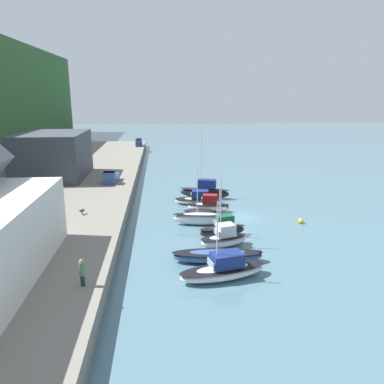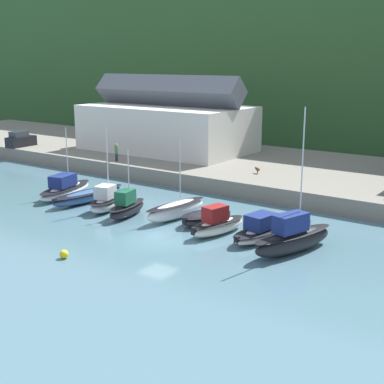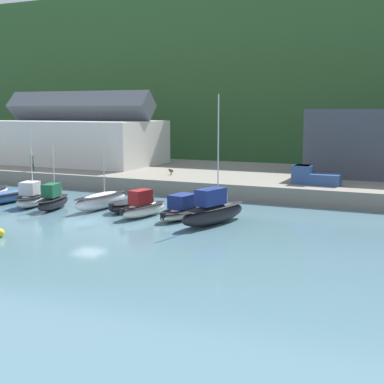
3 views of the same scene
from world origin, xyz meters
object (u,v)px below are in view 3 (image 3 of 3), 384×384
object	(u,v)px
moored_boat_2	(31,197)
moored_boat_5	(126,206)
dog_on_quay	(171,171)
moored_boat_6	(142,207)
moored_boat_7	(184,210)
moored_boat_3	(53,200)
moored_boat_8	(213,211)
moored_boat_4	(101,200)
person_on_quay	(32,162)
pickup_truck_0	(312,176)
moored_boat_1	(11,196)
mooring_buoy_0	(0,233)

from	to	relation	value
moored_boat_2	moored_boat_5	distance (m)	9.64
dog_on_quay	moored_boat_6	bearing A→B (deg)	-134.19
moored_boat_5	moored_boat_7	xyz separation A→B (m)	(6.07, -0.40, 0.17)
moored_boat_3	moored_boat_8	size ratio (longest dim) A/B	0.57
moored_boat_7	dog_on_quay	size ratio (longest dim) A/B	8.19
moored_boat_4	person_on_quay	world-z (taller)	moored_boat_4
person_on_quay	pickup_truck_0	bearing A→B (deg)	3.63
moored_boat_7	person_on_quay	size ratio (longest dim) A/B	3.26
moored_boat_2	pickup_truck_0	xyz separation A→B (m)	(23.62, 14.46, 1.59)
moored_boat_5	pickup_truck_0	distance (m)	19.26
moored_boat_3	person_on_quay	distance (m)	18.38
moored_boat_1	moored_boat_3	distance (m)	6.71
person_on_quay	moored_boat_3	bearing A→B (deg)	-43.82
moored_boat_2	dog_on_quay	world-z (taller)	moored_boat_2
person_on_quay	moored_boat_1	bearing A→B (deg)	-58.93
mooring_buoy_0	dog_on_quay	bearing A→B (deg)	88.41
moored_boat_1	dog_on_quay	xyz separation A→B (m)	(10.71, 14.52, 1.50)
moored_boat_4	mooring_buoy_0	size ratio (longest dim) A/B	11.27
moored_boat_6	mooring_buoy_0	size ratio (longest dim) A/B	9.25
moored_boat_2	person_on_quay	size ratio (longest dim) A/B	3.56
dog_on_quay	mooring_buoy_0	bearing A→B (deg)	-153.60
pickup_truck_0	dog_on_quay	xyz separation A→B (m)	(-16.60, 1.29, -0.36)
moored_boat_4	dog_on_quay	xyz separation A→B (m)	(0.19, 14.16, 1.29)
moored_boat_6	moored_boat_7	size ratio (longest dim) A/B	0.84
moored_boat_1	person_on_quay	world-z (taller)	person_on_quay
moored_boat_3	mooring_buoy_0	world-z (taller)	moored_boat_3
moored_boat_1	moored_boat_4	bearing A→B (deg)	5.46
moored_boat_4	mooring_buoy_0	xyz separation A→B (m)	(-0.54, -12.24, -0.52)
pickup_truck_0	moored_boat_4	bearing A→B (deg)	130.10
moored_boat_1	dog_on_quay	size ratio (longest dim) A/B	10.28
moored_boat_2	moored_boat_3	bearing A→B (deg)	-21.78
moored_boat_8	dog_on_quay	bearing A→B (deg)	142.84
moored_boat_3	person_on_quay	world-z (taller)	moored_boat_3
moored_boat_3	dog_on_quay	xyz separation A→B (m)	(4.19, 16.11, 1.23)
moored_boat_6	moored_boat_2	bearing A→B (deg)	-168.17
dog_on_quay	moored_boat_7	bearing A→B (deg)	-121.73
person_on_quay	mooring_buoy_0	distance (m)	28.46
person_on_quay	dog_on_quay	size ratio (longest dim) A/B	2.51
moored_boat_4	pickup_truck_0	distance (m)	21.22
moored_boat_3	moored_boat_8	distance (m)	15.93
moored_boat_1	moored_boat_7	world-z (taller)	moored_boat_7
moored_boat_1	moored_boat_3	size ratio (longest dim) A/B	1.48
moored_boat_1	moored_boat_4	distance (m)	10.52
pickup_truck_0	moored_boat_5	bearing A→B (deg)	135.29
moored_boat_1	pickup_truck_0	xyz separation A→B (m)	(27.31, 13.23, 1.87)
moored_boat_2	pickup_truck_0	size ratio (longest dim) A/B	1.58
moored_boat_1	moored_boat_4	size ratio (longest dim) A/B	1.23
moored_boat_6	person_on_quay	bearing A→B (deg)	162.85
moored_boat_5	dog_on_quay	distance (m)	14.58
moored_boat_1	moored_boat_3	bearing A→B (deg)	-10.17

